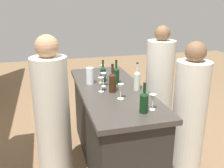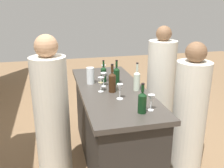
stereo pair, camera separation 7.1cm
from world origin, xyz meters
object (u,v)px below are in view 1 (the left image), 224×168
(wine_bottle_second_right_dark_green, at_px, (116,75))
(wine_bottle_second_left_clear_pale, at_px, (137,80))
(wine_bottle_center_amber_brown, at_px, (113,81))
(wine_bottle_rightmost_dark_green, at_px, (103,74))
(wine_glass_near_left, at_px, (153,99))
(person_left_guest, at_px, (159,89))
(wine_glass_near_center, at_px, (103,69))
(wine_glass_far_left, at_px, (103,77))
(wine_glass_far_center, at_px, (101,82))
(wine_glass_near_right, at_px, (121,88))
(person_center_guest, at_px, (189,115))
(water_pitcher, at_px, (90,76))
(person_server_behind, at_px, (53,121))
(wine_bottle_leftmost_dark_green, at_px, (144,101))

(wine_bottle_second_right_dark_green, bearing_deg, wine_bottle_second_left_clear_pale, -148.24)
(wine_bottle_center_amber_brown, relative_size, wine_bottle_rightmost_dark_green, 1.16)
(wine_bottle_second_right_dark_green, bearing_deg, wine_glass_near_left, -172.02)
(wine_bottle_center_amber_brown, xyz_separation_m, person_left_guest, (0.53, -0.83, -0.34))
(wine_glass_near_center, xyz_separation_m, wine_glass_far_left, (-0.39, 0.08, 0.01))
(person_left_guest, bearing_deg, wine_glass_far_center, 25.25)
(wine_bottle_second_right_dark_green, distance_m, wine_glass_near_right, 0.49)
(wine_glass_far_left, distance_m, person_center_guest, 1.07)
(wine_bottle_center_amber_brown, relative_size, wine_glass_near_center, 1.99)
(water_pitcher, bearing_deg, person_center_guest, -120.55)
(wine_glass_far_left, distance_m, person_server_behind, 0.77)
(wine_bottle_second_right_dark_green, relative_size, wine_glass_near_center, 1.87)
(wine_bottle_rightmost_dark_green, bearing_deg, wine_glass_far_center, 163.39)
(wine_glass_far_center, distance_m, person_center_guest, 1.06)
(wine_glass_near_left, bearing_deg, wine_bottle_rightmost_dark_green, 14.59)
(wine_glass_near_right, bearing_deg, wine_glass_near_center, -0.02)
(wine_glass_near_right, bearing_deg, wine_bottle_leftmost_dark_green, -164.27)
(wine_bottle_center_amber_brown, distance_m, person_server_behind, 0.75)
(wine_glass_near_right, xyz_separation_m, person_left_guest, (0.76, -0.80, -0.34))
(wine_glass_far_center, xyz_separation_m, person_left_guest, (0.50, -0.95, -0.34))
(wine_bottle_center_amber_brown, xyz_separation_m, person_server_behind, (-0.12, 0.67, -0.33))
(wine_bottle_second_left_clear_pale, relative_size, wine_glass_far_left, 1.91)
(wine_glass_near_center, distance_m, wine_glass_far_center, 0.58)
(wine_bottle_rightmost_dark_green, distance_m, wine_glass_far_left, 0.18)
(wine_bottle_second_right_dark_green, bearing_deg, wine_bottle_center_amber_brown, 155.78)
(wine_bottle_second_left_clear_pale, distance_m, person_server_behind, 1.01)
(wine_bottle_second_left_clear_pale, distance_m, wine_bottle_center_amber_brown, 0.28)
(wine_glass_far_center, relative_size, person_server_behind, 0.10)
(wine_glass_near_left, xyz_separation_m, wine_glass_near_center, (1.15, 0.20, -0.01))
(wine_glass_near_right, xyz_separation_m, person_center_guest, (-0.03, -0.80, -0.38))
(wine_bottle_second_right_dark_green, relative_size, wine_glass_far_left, 1.78)
(wine_glass_far_center, bearing_deg, person_server_behind, 106.07)
(wine_glass_near_center, distance_m, wine_glass_far_left, 0.40)
(wine_bottle_leftmost_dark_green, relative_size, wine_bottle_second_right_dark_green, 0.95)
(wine_bottle_center_amber_brown, distance_m, wine_glass_near_right, 0.22)
(wine_bottle_second_left_clear_pale, relative_size, wine_glass_near_right, 1.97)
(wine_bottle_leftmost_dark_green, xyz_separation_m, wine_bottle_rightmost_dark_green, (0.98, 0.15, -0.00))
(wine_bottle_second_left_clear_pale, relative_size, person_center_guest, 0.21)
(wine_glass_near_right, bearing_deg, wine_bottle_rightmost_dark_green, 4.13)
(wine_glass_near_center, relative_size, wine_glass_far_left, 0.95)
(wine_glass_near_center, xyz_separation_m, wine_glass_near_right, (-0.82, 0.00, 0.01))
(wine_glass_near_left, height_order, wine_glass_far_left, wine_glass_far_left)
(wine_glass_near_center, height_order, water_pitcher, water_pitcher)
(person_left_guest, bearing_deg, wine_bottle_center_amber_brown, 30.37)
(person_left_guest, bearing_deg, wine_bottle_rightmost_dark_green, 7.51)
(water_pitcher, bearing_deg, wine_bottle_center_amber_brown, -151.21)
(wine_bottle_leftmost_dark_green, bearing_deg, wine_bottle_center_amber_brown, 12.51)
(wine_glass_near_left, relative_size, wine_glass_near_center, 0.96)
(wine_bottle_second_left_clear_pale, height_order, person_center_guest, person_center_guest)
(wine_bottle_rightmost_dark_green, xyz_separation_m, water_pitcher, (-0.04, 0.17, -0.00))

